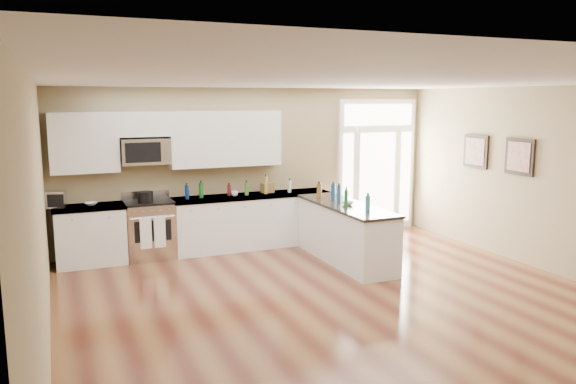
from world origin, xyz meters
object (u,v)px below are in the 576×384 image
Objects in this scene: stockpot at (145,196)px; peninsula_cabinet at (345,235)px; kitchen_range at (150,229)px; toaster_oven at (55,199)px.

peninsula_cabinet is at bearing -25.06° from stockpot.
stockpot is at bearing -128.67° from kitchen_range.
toaster_oven is (-1.35, 0.15, 0.02)m from stockpot.
toaster_oven is at bearing 177.21° from kitchen_range.
kitchen_range is (-2.87, 1.45, 0.04)m from peninsula_cabinet.
peninsula_cabinet is 4.58m from toaster_oven.
peninsula_cabinet is 2.15× the size of kitchen_range.
stockpot reaches higher than kitchen_range.
stockpot reaches higher than peninsula_cabinet.
kitchen_range is at bearing 51.33° from stockpot.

